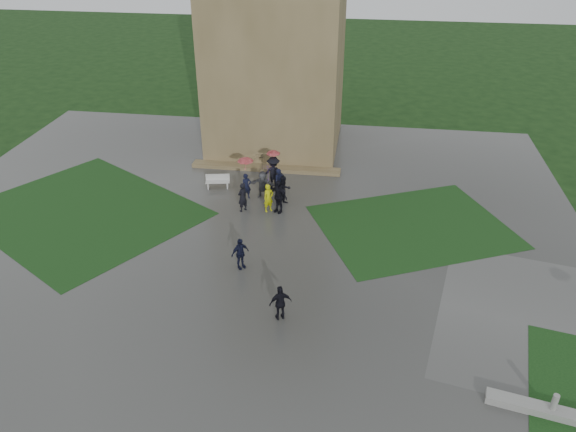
# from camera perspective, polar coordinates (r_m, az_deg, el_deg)

# --- Properties ---
(ground) EXTENTS (120.00, 120.00, 0.00)m
(ground) POSITION_cam_1_polar(r_m,az_deg,el_deg) (25.08, -6.59, -5.48)
(ground) COLOR black
(plaza) EXTENTS (34.00, 34.00, 0.02)m
(plaza) POSITION_cam_1_polar(r_m,az_deg,el_deg) (26.68, -5.55, -3.02)
(plaza) COLOR #373734
(plaza) RESTS_ON ground
(lawn_inset_left) EXTENTS (14.10, 13.46, 0.01)m
(lawn_inset_left) POSITION_cam_1_polar(r_m,az_deg,el_deg) (31.19, -20.07, 0.35)
(lawn_inset_left) COLOR black
(lawn_inset_left) RESTS_ON plaza
(lawn_inset_right) EXTENTS (11.12, 10.15, 0.01)m
(lawn_inset_right) POSITION_cam_1_polar(r_m,az_deg,el_deg) (28.73, 12.60, -1.05)
(lawn_inset_right) COLOR black
(lawn_inset_right) RESTS_ON plaza
(tower) EXTENTS (8.00, 8.00, 18.00)m
(tower) POSITION_cam_1_polar(r_m,az_deg,el_deg) (35.62, -1.22, 21.01)
(tower) COLOR brown
(tower) RESTS_ON ground
(tower_plinth) EXTENTS (9.00, 0.80, 0.22)m
(tower_plinth) POSITION_cam_1_polar(r_m,az_deg,el_deg) (34.01, -2.27, 4.91)
(tower_plinth) COLOR brown
(tower_plinth) RESTS_ON plaza
(bench) EXTENTS (1.40, 0.68, 0.78)m
(bench) POSITION_cam_1_polar(r_m,az_deg,el_deg) (31.92, -7.16, 3.53)
(bench) COLOR beige
(bench) RESTS_ON plaza
(visitor_cluster) EXTENTS (2.97, 3.54, 2.61)m
(visitor_cluster) POSITION_cam_1_polar(r_m,az_deg,el_deg) (29.99, -2.07, 3.78)
(visitor_cluster) COLOR black
(visitor_cluster) RESTS_ON plaza
(pedestrian_mid) EXTENTS (0.97, 0.97, 1.49)m
(pedestrian_mid) POSITION_cam_1_polar(r_m,az_deg,el_deg) (24.72, -4.88, -3.81)
(pedestrian_mid) COLOR black
(pedestrian_mid) RESTS_ON plaza
(pedestrian_near) EXTENTS (1.02, 0.84, 1.52)m
(pedestrian_near) POSITION_cam_1_polar(r_m,az_deg,el_deg) (21.83, -0.77, -8.81)
(pedestrian_near) COLOR black
(pedestrian_near) RESTS_ON plaza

